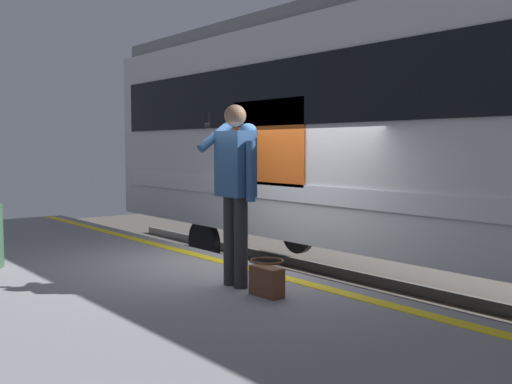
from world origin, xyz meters
TOP-DOWN VIEW (x-y plane):
  - ground_plane at (0.00, 0.00)m, footprint 25.05×25.05m
  - platform at (0.00, 1.88)m, footprint 12.77×3.76m
  - safety_line at (0.00, 0.30)m, footprint 12.51×0.16m
  - track_rail_near at (0.00, -1.63)m, footprint 16.60×0.08m
  - track_rail_far at (0.00, -3.07)m, footprint 16.60×0.08m
  - train_carriage at (-1.57, -2.34)m, footprint 13.95×2.78m
  - passenger at (-0.93, 0.92)m, footprint 0.57×0.55m
  - handbag at (-1.44, 0.94)m, footprint 0.36×0.33m

SIDE VIEW (x-z plane):
  - ground_plane at x=0.00m, z-range 0.00..0.00m
  - track_rail_near at x=0.00m, z-range 0.00..0.16m
  - track_rail_far at x=0.00m, z-range 0.00..0.16m
  - platform at x=0.00m, z-range 0.00..0.85m
  - safety_line at x=0.00m, z-range 0.85..0.86m
  - handbag at x=-1.44m, z-range 0.84..1.19m
  - passenger at x=-0.93m, z-range 1.02..2.85m
  - train_carriage at x=-1.57m, z-range 0.54..4.61m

